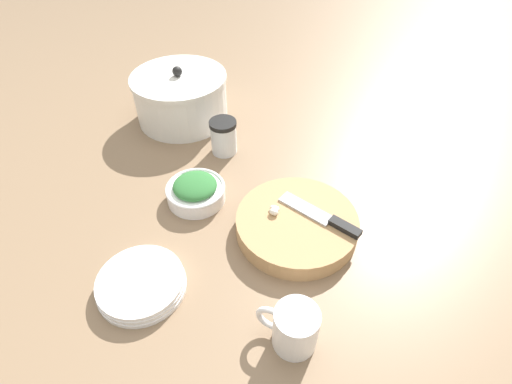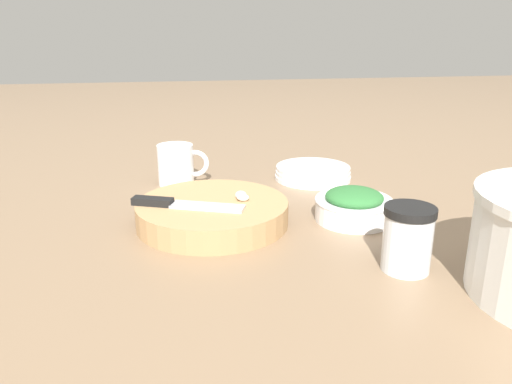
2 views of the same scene
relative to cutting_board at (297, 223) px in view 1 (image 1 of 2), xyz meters
name	(u,v)px [view 1 (image 1 of 2)]	position (x,y,z in m)	size (l,w,h in m)	color
ground_plane	(250,220)	(0.00, 0.11, -0.02)	(5.00, 5.00, 0.00)	#7F664C
cutting_board	(297,223)	(0.00, 0.00, 0.00)	(0.27, 0.27, 0.04)	tan
chef_knife	(324,218)	(0.01, -0.06, 0.03)	(0.10, 0.19, 0.01)	black
garlic_cloves	(274,210)	(0.00, 0.05, 0.03)	(0.03, 0.03, 0.02)	#F2E0D1
herb_bowl	(196,191)	(0.02, 0.26, 0.01)	(0.14, 0.14, 0.06)	white
spice_jar	(224,137)	(0.22, 0.26, 0.03)	(0.07, 0.07, 0.10)	silver
coffee_mug	(294,328)	(-0.26, -0.06, 0.02)	(0.08, 0.11, 0.09)	white
plate_stack	(141,284)	(-0.24, 0.25, -0.01)	(0.18, 0.18, 0.03)	white
stock_pot	(181,98)	(0.34, 0.44, 0.05)	(0.28, 0.28, 0.17)	silver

